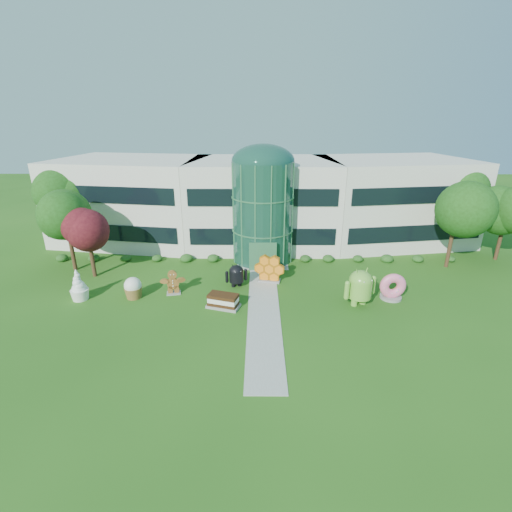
# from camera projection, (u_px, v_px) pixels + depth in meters

# --- Properties ---
(ground) EXTENTS (140.00, 140.00, 0.00)m
(ground) POSITION_uv_depth(u_px,v_px,m) (264.00, 318.00, 27.10)
(ground) COLOR #215114
(ground) RESTS_ON ground
(building) EXTENTS (46.00, 15.00, 9.30)m
(building) POSITION_uv_depth(u_px,v_px,m) (262.00, 202.00, 42.23)
(building) COLOR beige
(building) RESTS_ON ground
(atrium) EXTENTS (6.00, 6.00, 9.80)m
(atrium) POSITION_uv_depth(u_px,v_px,m) (263.00, 213.00, 36.54)
(atrium) COLOR #194738
(atrium) RESTS_ON ground
(walkway) EXTENTS (2.40, 20.00, 0.04)m
(walkway) POSITION_uv_depth(u_px,v_px,m) (264.00, 305.00, 28.96)
(walkway) COLOR #9E9E93
(walkway) RESTS_ON ground
(tree_red) EXTENTS (4.00, 4.00, 6.00)m
(tree_red) POSITION_uv_depth(u_px,v_px,m) (90.00, 245.00, 33.12)
(tree_red) COLOR #3F0C14
(tree_red) RESTS_ON ground
(trees_backdrop) EXTENTS (52.00, 8.00, 8.40)m
(trees_backdrop) POSITION_uv_depth(u_px,v_px,m) (263.00, 217.00, 37.73)
(trees_backdrop) COLOR #1B4110
(trees_backdrop) RESTS_ON ground
(android_green) EXTENTS (3.47, 2.95, 3.33)m
(android_green) POSITION_uv_depth(u_px,v_px,m) (360.00, 285.00, 28.53)
(android_green) COLOR #6DB138
(android_green) RESTS_ON ground
(android_black) EXTENTS (2.34, 1.91, 2.29)m
(android_black) POSITION_uv_depth(u_px,v_px,m) (236.00, 274.00, 31.79)
(android_black) COLOR black
(android_black) RESTS_ON ground
(donut) EXTENTS (2.16, 1.07, 2.22)m
(donut) POSITION_uv_depth(u_px,v_px,m) (392.00, 286.00, 29.69)
(donut) COLOR #E45676
(donut) RESTS_ON ground
(gingerbread) EXTENTS (2.40, 1.29, 2.10)m
(gingerbread) POSITION_uv_depth(u_px,v_px,m) (173.00, 282.00, 30.51)
(gingerbread) COLOR brown
(gingerbread) RESTS_ON ground
(ice_cream_sandwich) EXTENTS (2.75, 1.93, 1.11)m
(ice_cream_sandwich) POSITION_uv_depth(u_px,v_px,m) (223.00, 301.00, 28.49)
(ice_cream_sandwich) COLOR black
(ice_cream_sandwich) RESTS_ON ground
(honeycomb) EXTENTS (2.98, 1.56, 2.23)m
(honeycomb) POSITION_uv_depth(u_px,v_px,m) (269.00, 270.00, 32.76)
(honeycomb) COLOR orange
(honeycomb) RESTS_ON ground
(froyo) EXTENTS (1.84, 1.84, 2.59)m
(froyo) POSITION_uv_depth(u_px,v_px,m) (78.00, 285.00, 29.47)
(froyo) COLOR white
(froyo) RESTS_ON ground
(cupcake) EXTENTS (1.83, 1.83, 1.78)m
(cupcake) POSITION_uv_depth(u_px,v_px,m) (133.00, 288.00, 29.88)
(cupcake) COLOR white
(cupcake) RESTS_ON ground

